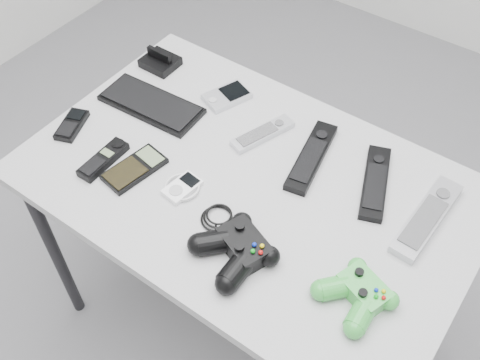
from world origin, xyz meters
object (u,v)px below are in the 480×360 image
Objects in this scene: remote_black_b at (375,182)px; mobile_phone at (72,125)px; remote_silver_a at (263,133)px; controller_green at (359,292)px; desk at (248,196)px; mp3_player at (182,187)px; calculator at (134,169)px; remote_black_a at (312,156)px; cordless_handset at (103,159)px; remote_silver_b at (427,217)px; controller_black at (238,248)px; pda_keyboard at (151,104)px; pda at (227,96)px.

mobile_phone is at bearing -179.72° from remote_black_b.
controller_green is (0.41, -0.27, 0.01)m from remote_silver_a.
mp3_player reaches higher than desk.
controller_green is at bearing 9.82° from calculator.
remote_black_b is 0.76m from mobile_phone.
mobile_phone reaches higher than calculator.
controller_green is (0.11, -0.29, 0.01)m from remote_black_b.
cordless_handset is at bearing -154.20° from remote_black_a.
cordless_handset is at bearing -35.87° from mobile_phone.
remote_silver_a is 0.44m from remote_silver_b.
remote_black_b reaches higher than mp3_player.
remote_silver_a is 0.69× the size of remote_silver_b.
controller_green reaches higher than mp3_player.
controller_black reaches higher than desk.
pda_keyboard is 0.22m from cordless_handset.
mp3_player is 0.59× the size of controller_green.
remote_silver_a is 0.73× the size of remote_black_a.
mp3_player is (0.13, 0.02, 0.00)m from calculator.
pda and remote_silver_a have the same top height.
remote_black_b is 2.02× the size of mobile_phone.
mobile_phone is 0.73× the size of controller_green.
remote_silver_b reaches higher than mobile_phone.
desk is 0.30m from pda.
mobile_phone is 0.36m from mp3_player.
remote_silver_a is 0.49m from controller_green.
mp3_player is 0.32× the size of controller_black.
calculator is (-0.48, -0.29, -0.00)m from remote_black_b.
desk is at bearing -158.79° from remote_silver_b.
cordless_handset is 1.58× the size of mp3_player.
remote_silver_b reaches higher than remote_silver_a.
remote_silver_b is 0.93× the size of controller_black.
desk is 7.01× the size of calculator.
controller_green is (0.67, 0.03, 0.01)m from cordless_handset.
calculator is 1.00× the size of controller_green.
remote_silver_b reaches higher than pda_keyboard.
remote_black_a is at bearing 49.71° from calculator.
remote_silver_a is 0.14m from remote_black_a.
cordless_handset reaches higher than mobile_phone.
controller_black is at bearing -148.45° from controller_green.
remote_silver_b is at bearing 18.85° from desk.
controller_green is (0.25, 0.05, -0.00)m from controller_black.
mobile_phone is 0.82m from controller_green.
cordless_handset is at bearing -154.22° from calculator.
remote_black_a is at bearing 58.95° from desk.
controller_green reaches higher than calculator.
desk is at bearing 25.29° from cordless_handset.
remote_black_a reaches higher than mp3_player.
remote_silver_b is 2.86× the size of mp3_player.
mobile_phone is at bearing -125.29° from pda_keyboard.
cordless_handset is at bearing -111.75° from remote_silver_a.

